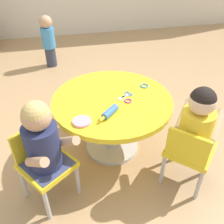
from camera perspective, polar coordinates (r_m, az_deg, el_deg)
name	(u,v)px	position (r m, az deg, el deg)	size (l,w,h in m)	color
ground_plane	(112,147)	(2.20, 0.00, -7.89)	(10.00, 10.00, 0.00)	tan
craft_table	(112,111)	(1.95, 0.00, 0.23)	(0.91, 0.91, 0.50)	silver
child_chair_left	(44,162)	(1.72, -15.31, -10.93)	(0.42, 0.42, 0.54)	#B7B7BC
seated_child_left	(42,139)	(1.54, -15.77, -5.94)	(0.42, 0.44, 0.51)	#3F4772
child_chair_right	(189,151)	(1.80, 17.13, -8.61)	(0.42, 0.42, 0.54)	#B7B7BC
seated_child_right	(197,123)	(1.69, 18.87, -2.29)	(0.43, 0.44, 0.51)	#3F4772
toddler_standing	(48,40)	(3.49, -14.32, 15.65)	(0.17, 0.17, 0.67)	#33384C
rolling_pin	(110,112)	(1.70, -0.45, 0.04)	(0.18, 0.18, 0.05)	#3F72CC
craft_scissors	(126,95)	(1.92, 3.25, 3.88)	(0.14, 0.11, 0.01)	silver
playdough_blob_0	(82,122)	(1.66, -6.90, -2.17)	(0.12, 0.12, 0.02)	pink
cookie_cutter_0	(128,101)	(1.85, 3.70, 2.55)	(0.06, 0.06, 0.01)	#D83FA5
cookie_cutter_1	(144,86)	(2.05, 7.41, 5.96)	(0.07, 0.07, 0.01)	#3F99D8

